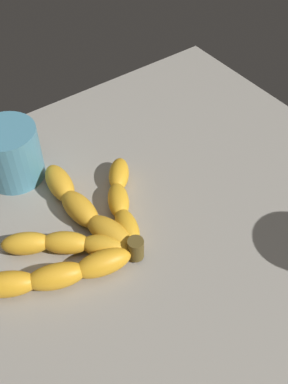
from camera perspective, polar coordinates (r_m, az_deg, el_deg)
ground_plane at (r=60.54cm, az=1.20°, el=-8.04°), size 71.28×67.86×4.74cm
banana_bunch at (r=58.66cm, az=-7.77°, el=-4.78°), size 27.10×20.45×3.30cm
coffee_mug at (r=66.73cm, az=-16.19°, el=4.72°), size 8.38×11.57×8.22cm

